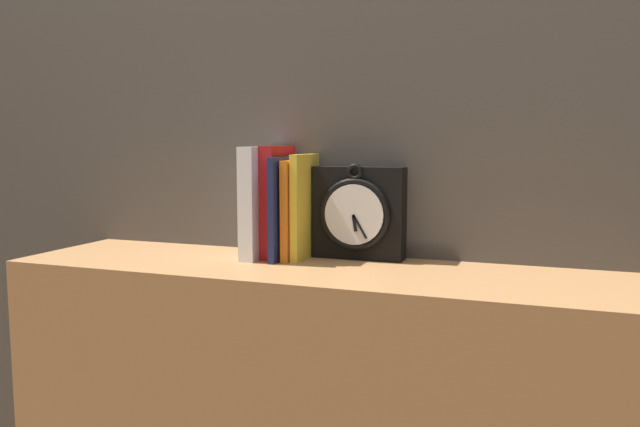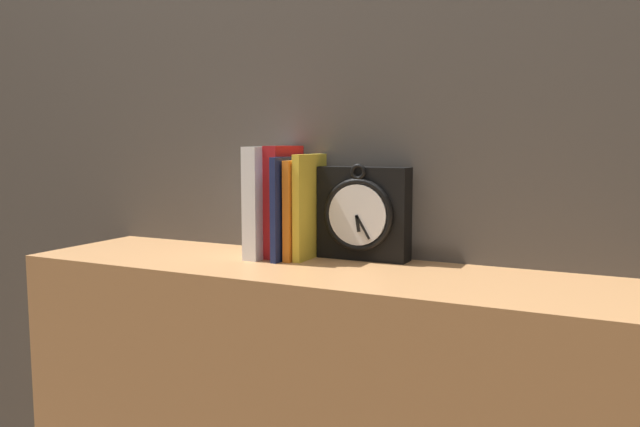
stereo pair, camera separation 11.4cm
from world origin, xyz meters
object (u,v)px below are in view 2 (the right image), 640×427
Objects in this scene: book_slot1_red at (284,201)px; book_slot2_navy at (291,207)px; book_slot0_white at (268,202)px; clock at (363,213)px; book_slot4_yellow at (310,206)px; book_slot3_orange at (301,209)px.

book_slot1_red is 0.03m from book_slot2_navy.
book_slot0_white reaches higher than book_slot2_navy.
clock is 0.92× the size of book_slot4_yellow.
book_slot1_red is 0.05m from book_slot3_orange.
clock is 0.16m from book_slot1_red.
clock is at bearing 12.88° from book_slot0_white.
clock is at bearing 10.39° from book_slot1_red.
book_slot0_white is 1.10× the size of book_slot2_navy.
clock is at bearing 16.59° from book_slot3_orange.
book_slot2_navy is at bearing -161.11° from book_slot4_yellow.
book_slot0_white reaches higher than clock.
book_slot2_navy is 1.03× the size of book_slot3_orange.
book_slot1_red reaches higher than book_slot3_orange.
book_slot3_orange is at bearing -7.71° from book_slot1_red.
clock is 0.94× the size of book_slot2_navy.
book_slot0_white is (-0.19, -0.04, 0.02)m from clock.
book_slot4_yellow reaches higher than book_slot2_navy.
book_slot2_navy is (-0.14, -0.04, 0.01)m from clock.
clock is at bearing 17.65° from book_slot2_navy.
book_slot2_navy is at bearing -156.01° from book_slot3_orange.
book_slot1_red is at bearing 172.29° from book_slot3_orange.
book_slot4_yellow is at bearing 7.85° from book_slot0_white.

